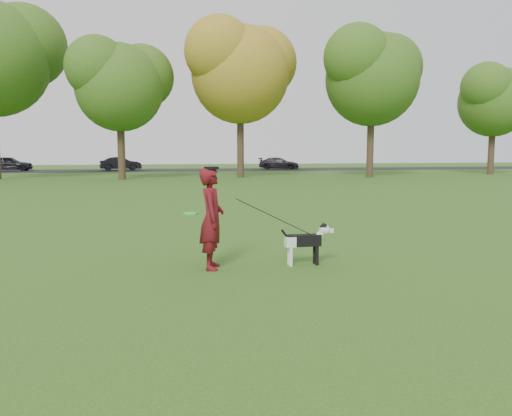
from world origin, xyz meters
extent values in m
plane|color=#285116|center=(0.00, 0.00, 0.00)|extent=(120.00, 120.00, 0.00)
cube|color=black|center=(0.00, 40.00, 0.01)|extent=(120.00, 7.00, 0.02)
imported|color=#570E0C|center=(-0.75, -0.24, 0.82)|extent=(0.48, 0.65, 1.64)
cube|color=black|center=(0.77, -0.27, 0.42)|extent=(0.59, 0.18, 0.19)
cube|color=white|center=(0.55, -0.27, 0.40)|extent=(0.16, 0.18, 0.17)
cylinder|color=white|center=(0.55, -0.33, 0.16)|extent=(0.06, 0.06, 0.32)
cylinder|color=white|center=(0.55, -0.20, 0.16)|extent=(0.06, 0.06, 0.32)
cylinder|color=black|center=(0.99, -0.33, 0.16)|extent=(0.06, 0.06, 0.32)
cylinder|color=black|center=(0.99, -0.20, 0.16)|extent=(0.06, 0.06, 0.32)
cylinder|color=white|center=(1.04, -0.27, 0.46)|extent=(0.19, 0.12, 0.21)
sphere|color=white|center=(1.14, -0.27, 0.58)|extent=(0.18, 0.18, 0.18)
sphere|color=black|center=(1.13, -0.27, 0.62)|extent=(0.14, 0.14, 0.14)
cube|color=white|center=(1.24, -0.27, 0.56)|extent=(0.12, 0.07, 0.06)
sphere|color=black|center=(1.30, -0.27, 0.56)|extent=(0.04, 0.04, 0.04)
cone|color=black|center=(1.13, -0.31, 0.67)|extent=(0.06, 0.06, 0.07)
cone|color=black|center=(1.13, -0.22, 0.67)|extent=(0.06, 0.06, 0.07)
cylinder|color=black|center=(0.49, -0.27, 0.48)|extent=(0.20, 0.04, 0.27)
cylinder|color=black|center=(0.98, -0.27, 0.47)|extent=(0.13, 0.13, 0.02)
imported|color=black|center=(-14.86, 40.00, 0.69)|extent=(4.03, 1.82, 1.34)
imported|color=black|center=(-5.18, 40.00, 0.64)|extent=(3.93, 1.96, 1.24)
imported|color=black|center=(10.01, 40.00, 0.60)|extent=(4.29, 2.82, 1.15)
cylinder|color=#1BDD38|center=(-1.08, -0.33, 0.92)|extent=(0.23, 0.23, 0.02)
cylinder|color=black|center=(-0.75, -0.24, 1.63)|extent=(0.24, 0.24, 0.04)
cylinder|color=#38281C|center=(-4.00, 25.50, 2.10)|extent=(0.48, 0.48, 4.20)
sphere|color=#426B1E|center=(-4.00, 25.50, 6.44)|extent=(5.60, 5.60, 5.60)
cylinder|color=#38281C|center=(4.00, 26.50, 2.52)|extent=(0.48, 0.48, 5.04)
sphere|color=#A58426|center=(4.00, 26.50, 7.73)|extent=(6.72, 6.72, 6.72)
cylinder|color=#38281C|center=(13.00, 25.00, 2.42)|extent=(0.48, 0.48, 4.83)
sphere|color=#426B1E|center=(13.00, 25.00, 7.41)|extent=(6.44, 6.44, 6.44)
cylinder|color=#38281C|center=(24.00, 27.00, 1.99)|extent=(0.48, 0.48, 3.99)
sphere|color=#426B1E|center=(24.00, 27.00, 6.12)|extent=(5.32, 5.32, 5.32)
camera|label=1|loc=(-1.54, -8.15, 1.91)|focal=35.00mm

